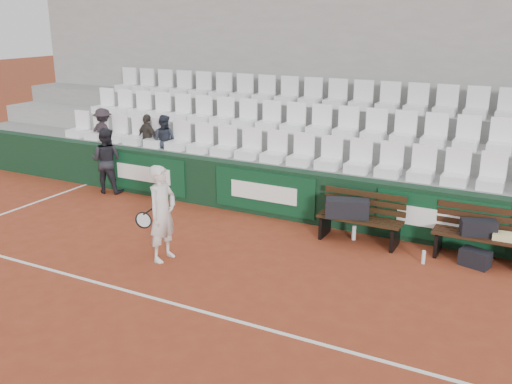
% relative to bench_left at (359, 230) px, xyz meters
% --- Properties ---
extents(ground, '(80.00, 80.00, 0.00)m').
position_rel_bench_left_xyz_m(ground, '(-1.91, -3.44, -0.23)').
color(ground, brown).
rests_on(ground, ground).
extents(court_baseline, '(18.00, 0.06, 0.01)m').
position_rel_bench_left_xyz_m(court_baseline, '(-1.91, -3.44, -0.22)').
color(court_baseline, white).
rests_on(court_baseline, ground).
extents(back_barrier, '(18.00, 0.34, 1.00)m').
position_rel_bench_left_xyz_m(back_barrier, '(-1.84, 0.55, 0.28)').
color(back_barrier, '#10311C').
rests_on(back_barrier, ground).
extents(grandstand_tier_front, '(18.00, 0.95, 1.00)m').
position_rel_bench_left_xyz_m(grandstand_tier_front, '(-1.91, 1.18, 0.28)').
color(grandstand_tier_front, gray).
rests_on(grandstand_tier_front, ground).
extents(grandstand_tier_mid, '(18.00, 0.95, 1.45)m').
position_rel_bench_left_xyz_m(grandstand_tier_mid, '(-1.91, 2.13, 0.50)').
color(grandstand_tier_mid, gray).
rests_on(grandstand_tier_mid, ground).
extents(grandstand_tier_back, '(18.00, 0.95, 1.90)m').
position_rel_bench_left_xyz_m(grandstand_tier_back, '(-1.91, 3.08, 0.72)').
color(grandstand_tier_back, gray).
rests_on(grandstand_tier_back, ground).
extents(grandstand_rear_wall, '(18.00, 0.30, 4.40)m').
position_rel_bench_left_xyz_m(grandstand_rear_wall, '(-1.91, 3.71, 1.98)').
color(grandstand_rear_wall, gray).
rests_on(grandstand_rear_wall, ground).
extents(seat_row_front, '(11.90, 0.44, 0.63)m').
position_rel_bench_left_xyz_m(seat_row_front, '(-1.91, 1.01, 1.09)').
color(seat_row_front, white).
rests_on(seat_row_front, grandstand_tier_front).
extents(seat_row_mid, '(11.90, 0.44, 0.63)m').
position_rel_bench_left_xyz_m(seat_row_mid, '(-1.91, 1.96, 1.54)').
color(seat_row_mid, white).
rests_on(seat_row_mid, grandstand_tier_mid).
extents(seat_row_back, '(11.90, 0.44, 0.63)m').
position_rel_bench_left_xyz_m(seat_row_back, '(-1.91, 2.91, 1.99)').
color(seat_row_back, silver).
rests_on(seat_row_back, grandstand_tier_back).
extents(bench_left, '(1.50, 0.56, 0.45)m').
position_rel_bench_left_xyz_m(bench_left, '(0.00, 0.00, 0.00)').
color(bench_left, black).
rests_on(bench_left, ground).
extents(bench_right, '(1.50, 0.56, 0.45)m').
position_rel_bench_left_xyz_m(bench_right, '(2.01, 0.12, 0.00)').
color(bench_right, '#331B0F').
rests_on(bench_right, ground).
extents(sports_bag_left, '(0.82, 0.55, 0.33)m').
position_rel_bench_left_xyz_m(sports_bag_left, '(-0.23, -0.04, 0.39)').
color(sports_bag_left, black).
rests_on(sports_bag_left, bench_left).
extents(sports_bag_right, '(0.61, 0.43, 0.26)m').
position_rel_bench_left_xyz_m(sports_bag_right, '(1.96, 0.11, 0.35)').
color(sports_bag_right, black).
rests_on(sports_bag_right, bench_right).
extents(towel, '(0.37, 0.27, 0.10)m').
position_rel_bench_left_xyz_m(towel, '(2.38, 0.11, 0.28)').
color(towel, beige).
rests_on(towel, bench_right).
extents(sports_bag_ground, '(0.52, 0.39, 0.28)m').
position_rel_bench_left_xyz_m(sports_bag_ground, '(1.99, -0.13, -0.09)').
color(sports_bag_ground, black).
rests_on(sports_bag_ground, ground).
extents(water_bottle_near, '(0.08, 0.08, 0.27)m').
position_rel_bench_left_xyz_m(water_bottle_near, '(-0.11, 0.05, -0.09)').
color(water_bottle_near, silver).
rests_on(water_bottle_near, ground).
extents(water_bottle_far, '(0.06, 0.06, 0.22)m').
position_rel_bench_left_xyz_m(water_bottle_far, '(1.23, -0.42, -0.11)').
color(water_bottle_far, silver).
rests_on(water_bottle_far, ground).
extents(tennis_player, '(0.70, 0.61, 1.61)m').
position_rel_bench_left_xyz_m(tennis_player, '(-2.64, -2.23, 0.58)').
color(tennis_player, silver).
rests_on(tennis_player, ground).
extents(ball_kid, '(0.84, 0.73, 1.49)m').
position_rel_bench_left_xyz_m(ball_kid, '(-6.02, 0.23, 0.52)').
color(ball_kid, black).
rests_on(ball_kid, ground).
extents(spectator_a, '(0.80, 0.49, 1.21)m').
position_rel_bench_left_xyz_m(spectator_a, '(-6.81, 1.06, 1.38)').
color(spectator_a, black).
rests_on(spectator_a, grandstand_tier_front).
extents(spectator_b, '(0.73, 0.44, 1.17)m').
position_rel_bench_left_xyz_m(spectator_b, '(-5.47, 1.06, 1.36)').
color(spectator_b, '#322D28').
rests_on(spectator_b, grandstand_tier_front).
extents(spectator_c, '(0.64, 0.54, 1.19)m').
position_rel_bench_left_xyz_m(spectator_c, '(-5.01, 1.06, 1.37)').
color(spectator_c, '#202530').
rests_on(spectator_c, grandstand_tier_front).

